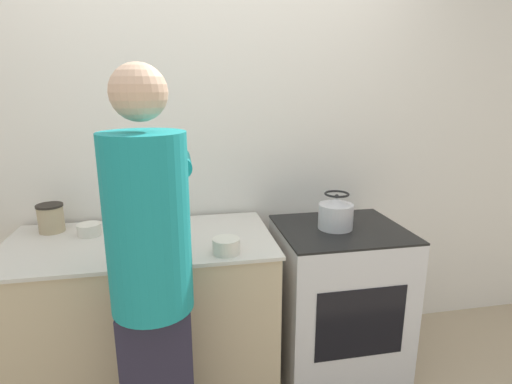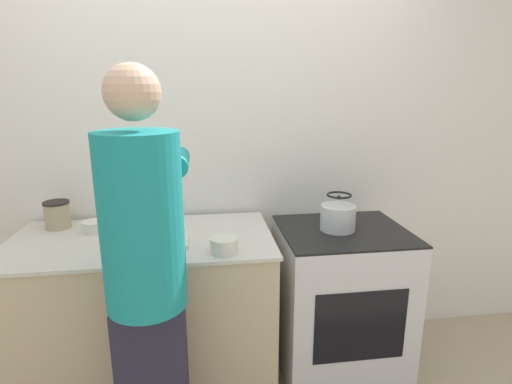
{
  "view_description": "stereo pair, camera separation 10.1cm",
  "coord_description": "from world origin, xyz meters",
  "px_view_note": "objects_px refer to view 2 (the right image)",
  "views": [
    {
      "loc": [
        -0.16,
        -1.65,
        1.64
      ],
      "look_at": [
        0.21,
        0.24,
        1.14
      ],
      "focal_mm": 28.0,
      "sensor_mm": 36.0,
      "label": 1
    },
    {
      "loc": [
        -0.06,
        -1.67,
        1.64
      ],
      "look_at": [
        0.21,
        0.24,
        1.14
      ],
      "focal_mm": 28.0,
      "sensor_mm": 36.0,
      "label": 2
    }
  ],
  "objects_px": {
    "oven": "(340,303)",
    "canister_jar": "(57,215)",
    "cutting_board": "(152,243)",
    "kettle": "(338,215)",
    "knife": "(150,241)",
    "person": "(146,272)",
    "bowl_prep": "(93,227)"
  },
  "relations": [
    {
      "from": "kettle",
      "to": "knife",
      "type": "bearing_deg",
      "value": -175.82
    },
    {
      "from": "canister_jar",
      "to": "kettle",
      "type": "bearing_deg",
      "value": -9.65
    },
    {
      "from": "cutting_board",
      "to": "canister_jar",
      "type": "distance_m",
      "value": 0.63
    },
    {
      "from": "cutting_board",
      "to": "canister_jar",
      "type": "height_order",
      "value": "canister_jar"
    },
    {
      "from": "oven",
      "to": "cutting_board",
      "type": "height_order",
      "value": "cutting_board"
    },
    {
      "from": "oven",
      "to": "person",
      "type": "relative_size",
      "value": 0.52
    },
    {
      "from": "oven",
      "to": "knife",
      "type": "height_order",
      "value": "knife"
    },
    {
      "from": "oven",
      "to": "bowl_prep",
      "type": "bearing_deg",
      "value": 173.04
    },
    {
      "from": "kettle",
      "to": "canister_jar",
      "type": "relative_size",
      "value": 1.33
    },
    {
      "from": "cutting_board",
      "to": "bowl_prep",
      "type": "bearing_deg",
      "value": 145.44
    },
    {
      "from": "oven",
      "to": "canister_jar",
      "type": "bearing_deg",
      "value": 170.5
    },
    {
      "from": "oven",
      "to": "bowl_prep",
      "type": "distance_m",
      "value": 1.44
    },
    {
      "from": "canister_jar",
      "to": "knife",
      "type": "bearing_deg",
      "value": -31.74
    },
    {
      "from": "knife",
      "to": "bowl_prep",
      "type": "bearing_deg",
      "value": 132.63
    },
    {
      "from": "person",
      "to": "knife",
      "type": "distance_m",
      "value": 0.43
    },
    {
      "from": "person",
      "to": "canister_jar",
      "type": "height_order",
      "value": "person"
    },
    {
      "from": "cutting_board",
      "to": "bowl_prep",
      "type": "xyz_separation_m",
      "value": [
        -0.33,
        0.23,
        0.02
      ]
    },
    {
      "from": "oven",
      "to": "canister_jar",
      "type": "xyz_separation_m",
      "value": [
        -1.56,
        0.26,
        0.52
      ]
    },
    {
      "from": "person",
      "to": "knife",
      "type": "height_order",
      "value": "person"
    },
    {
      "from": "cutting_board",
      "to": "kettle",
      "type": "bearing_deg",
      "value": 3.82
    },
    {
      "from": "person",
      "to": "cutting_board",
      "type": "xyz_separation_m",
      "value": [
        -0.03,
        0.44,
        -0.05
      ]
    },
    {
      "from": "oven",
      "to": "knife",
      "type": "distance_m",
      "value": 1.12
    },
    {
      "from": "knife",
      "to": "canister_jar",
      "type": "relative_size",
      "value": 1.3
    },
    {
      "from": "knife",
      "to": "kettle",
      "type": "bearing_deg",
      "value": -7.42
    },
    {
      "from": "oven",
      "to": "kettle",
      "type": "relative_size",
      "value": 4.43
    },
    {
      "from": "oven",
      "to": "knife",
      "type": "xyz_separation_m",
      "value": [
        -1.02,
        -0.07,
        0.46
      ]
    },
    {
      "from": "person",
      "to": "knife",
      "type": "relative_size",
      "value": 8.75
    },
    {
      "from": "oven",
      "to": "person",
      "type": "height_order",
      "value": "person"
    },
    {
      "from": "person",
      "to": "kettle",
      "type": "xyz_separation_m",
      "value": [
        0.95,
        0.5,
        0.03
      ]
    },
    {
      "from": "oven",
      "to": "kettle",
      "type": "bearing_deg",
      "value": 176.57
    },
    {
      "from": "cutting_board",
      "to": "kettle",
      "type": "distance_m",
      "value": 0.98
    },
    {
      "from": "knife",
      "to": "bowl_prep",
      "type": "xyz_separation_m",
      "value": [
        -0.32,
        0.23,
        0.01
      ]
    }
  ]
}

